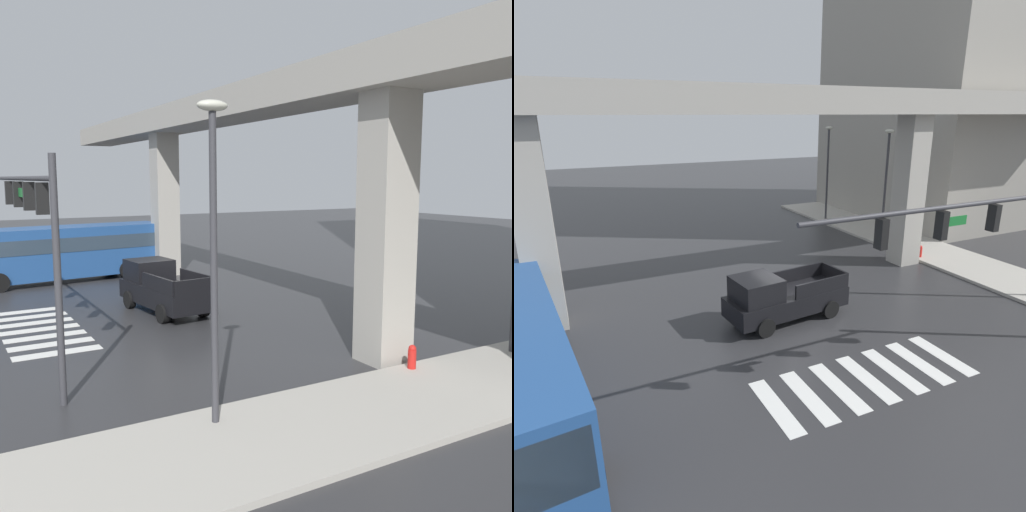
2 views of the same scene
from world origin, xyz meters
The scene contains 9 objects.
ground_plane centered at (0.00, 0.00, 0.00)m, with size 120.00×120.00×0.00m, color #2D2D30.
crosswalk_stripes centered at (0.00, -5.45, 0.01)m, with size 7.15×2.80×0.01m.
elevated_overpass centered at (0.00, 3.09, 7.94)m, with size 48.17×2.35×9.32m.
sidewalk_east centered at (12.02, 2.00, 0.07)m, with size 4.00×36.00×0.15m, color #ADA89E.
pickup_truck centered at (-0.55, -0.44, 0.99)m, with size 5.27×2.48×2.08m.
traffic_signal_mast centered at (4.06, -6.16, 4.67)m, with size 10.89×0.32×6.20m.
street_lamp_mid_block centered at (10.82, 6.99, 4.56)m, with size 0.44×0.70×7.24m.
street_lamp_far_north centered at (10.82, 13.78, 4.56)m, with size 0.44×0.70×7.24m.
fire_hydrant centered at (10.42, 3.04, 0.43)m, with size 0.24×0.24×0.85m.
Camera 2 is at (-8.18, -15.12, 8.19)m, focal length 30.81 mm.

